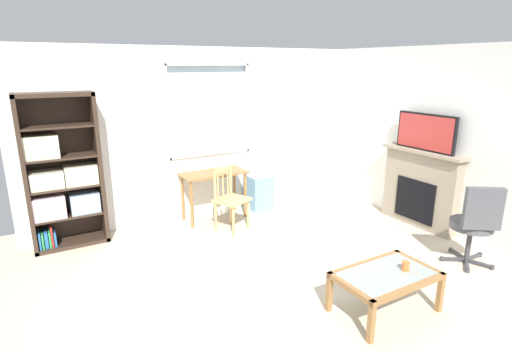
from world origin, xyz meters
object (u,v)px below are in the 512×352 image
bookshelf (61,178)px  wooden_chair (230,198)px  coffee_table (386,279)px  tv (426,132)px  office_chair (475,221)px  plastic_drawer_unit (258,192)px  sippy_cup (406,266)px  fireplace (420,188)px  desk_under_window (214,180)px

bookshelf → wooden_chair: (2.06, -0.63, -0.44)m
wooden_chair → coffee_table: 2.56m
tv → office_chair: 1.50m
tv → plastic_drawer_unit: bearing=132.1°
office_chair → sippy_cup: 1.39m
coffee_table → tv: bearing=32.0°
tv → coffee_table: size_ratio=0.96×
sippy_cup → office_chair: bearing=7.7°
fireplace → sippy_cup: bearing=-144.6°
coffee_table → desk_under_window: bearing=97.2°
bookshelf → office_chair: bookshelf is taller
plastic_drawer_unit → office_chair: bearing=-68.8°
tv → coffee_table: 2.64m
bookshelf → plastic_drawer_unit: size_ratio=3.55×
plastic_drawer_unit → fireplace: size_ratio=0.44×
fireplace → office_chair: size_ratio=1.27×
fireplace → office_chair: bearing=-113.6°
bookshelf → office_chair: size_ratio=1.97×
office_chair → sippy_cup: office_chair is taller
coffee_table → wooden_chair: bearing=98.4°
wooden_chair → plastic_drawer_unit: 1.00m
plastic_drawer_unit → fireplace: 2.46m
wooden_chair → fireplace: 2.75m
bookshelf → tv: 4.89m
desk_under_window → coffee_table: 3.08m
plastic_drawer_unit → tv: bearing=-47.9°
bookshelf → sippy_cup: 4.17m
tv → desk_under_window: bearing=144.3°
tv → office_chair: (-0.49, -1.15, -0.83)m
sippy_cup → desk_under_window: bearing=100.6°
bookshelf → fireplace: (4.51, -1.87, -0.34)m
desk_under_window → sippy_cup: size_ratio=10.88×
tv → sippy_cup: size_ratio=10.19×
desk_under_window → wooden_chair: bearing=-89.0°
plastic_drawer_unit → bookshelf: bearing=178.8°
bookshelf → desk_under_window: 2.08m
bookshelf → office_chair: (4.01, -3.02, -0.35)m
coffee_table → office_chair: bearing=4.9°
bookshelf → sippy_cup: bearing=-50.6°
bookshelf → coffee_table: (2.44, -3.15, -0.56)m
bookshelf → tv: bearing=-22.5°
plastic_drawer_unit → sippy_cup: (-0.23, -3.14, 0.17)m
fireplace → sippy_cup: (-1.88, -1.34, -0.12)m
fireplace → tv: 0.82m
desk_under_window → fireplace: bearing=-35.5°
bookshelf → fireplace: size_ratio=1.55×
bookshelf → coffee_table: 4.02m
desk_under_window → plastic_drawer_unit: (0.81, 0.05, -0.34)m
wooden_chair → tv: bearing=-26.9°
plastic_drawer_unit → sippy_cup: 3.16m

